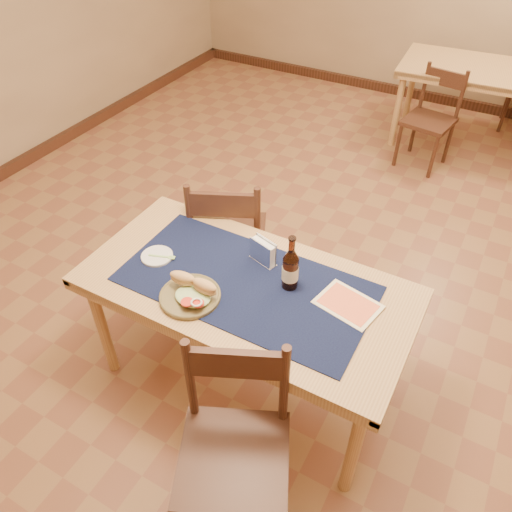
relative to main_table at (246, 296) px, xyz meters
The scene contains 14 objects.
room 1.08m from the main_table, 90.00° to the left, with size 6.04×7.04×2.84m.
main_table is the anchor object (origin of this frame).
placemat 0.09m from the main_table, ahead, with size 1.20×0.60×0.01m, color #0F1A38.
baseboard 1.01m from the main_table, 90.00° to the left, with size 6.00×7.00×0.10m.
back_table 3.49m from the main_table, 80.17° to the left, with size 1.69×0.93×0.75m.
chair_main_far 0.71m from the main_table, 129.29° to the left, with size 0.59×0.59×0.96m.
chair_main_near 0.71m from the main_table, 64.28° to the right, with size 0.59×0.59×0.96m.
chair_back_near 2.89m from the main_table, 85.42° to the left, with size 0.45×0.45×0.86m.
sandwich_plate 0.29m from the main_table, 129.77° to the right, with size 0.29×0.29×0.11m.
side_plate 0.50m from the main_table, behind, with size 0.16×0.16×0.01m.
fork 0.46m from the main_table, behind, with size 0.13×0.06×0.00m.
beer_bottle 0.29m from the main_table, 23.65° to the left, with size 0.08×0.08×0.29m.
napkin_holder 0.23m from the main_table, 90.81° to the left, with size 0.16×0.09×0.13m.
menu_card 0.50m from the main_table, 12.13° to the left, with size 0.31×0.26×0.01m.
Camera 1 is at (0.87, -2.27, 2.42)m, focal length 35.00 mm.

